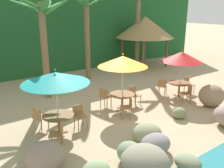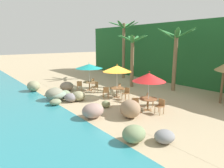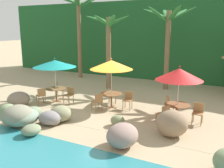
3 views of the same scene
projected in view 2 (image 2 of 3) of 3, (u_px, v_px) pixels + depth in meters
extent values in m
plane|color=tan|center=(113.00, 97.00, 14.96)|extent=(120.00, 120.00, 0.00)
cube|color=tan|center=(113.00, 97.00, 14.96)|extent=(18.00, 5.20, 0.01)
cube|color=#1E5628|center=(184.00, 53.00, 19.79)|extent=(28.00, 2.40, 6.00)
ellipsoid|color=#947659|center=(130.00, 109.00, 10.86)|extent=(1.19, 1.10, 1.01)
ellipsoid|color=gray|center=(164.00, 136.00, 8.20)|extent=(0.81, 0.90, 0.53)
ellipsoid|color=gray|center=(67.00, 86.00, 16.93)|extent=(1.10, 1.14, 0.77)
ellipsoid|color=#7E8559|center=(106.00, 104.00, 12.61)|extent=(0.60, 0.53, 0.45)
ellipsoid|color=gray|center=(65.00, 94.00, 14.62)|extent=(0.74, 0.88, 0.62)
ellipsoid|color=#786B5B|center=(72.00, 99.00, 13.78)|extent=(0.66, 0.59, 0.38)
ellipsoid|color=gray|center=(78.00, 96.00, 14.05)|extent=(0.99, 0.96, 0.68)
ellipsoid|color=gray|center=(34.00, 86.00, 16.76)|extent=(1.20, 1.03, 0.88)
ellipsoid|color=gray|center=(55.00, 94.00, 14.23)|extent=(1.25, 1.32, 0.87)
ellipsoid|color=gray|center=(55.00, 102.00, 13.09)|extent=(0.67, 0.78, 0.41)
ellipsoid|color=gray|center=(57.00, 95.00, 14.24)|extent=(1.24, 1.41, 0.68)
ellipsoid|color=gray|center=(55.00, 91.00, 15.49)|extent=(0.77, 0.78, 0.61)
ellipsoid|color=gray|center=(134.00, 134.00, 8.23)|extent=(0.92, 1.03, 0.72)
ellipsoid|color=gray|center=(93.00, 111.00, 10.86)|extent=(1.05, 1.24, 0.81)
ellipsoid|color=gray|center=(70.00, 97.00, 13.85)|extent=(0.97, 0.86, 0.58)
cylinder|color=silver|center=(89.00, 78.00, 16.88)|extent=(0.04, 0.04, 2.19)
cone|color=teal|center=(89.00, 66.00, 16.67)|extent=(2.28, 2.28, 0.37)
sphere|color=teal|center=(89.00, 63.00, 16.62)|extent=(0.07, 0.07, 0.07)
cube|color=brown|center=(90.00, 90.00, 17.10)|extent=(0.60, 0.12, 0.03)
cube|color=brown|center=(90.00, 90.00, 17.10)|extent=(0.12, 0.60, 0.03)
cylinder|color=brown|center=(90.00, 86.00, 17.03)|extent=(0.09, 0.09, 0.71)
cylinder|color=brown|center=(89.00, 82.00, 16.96)|extent=(1.10, 1.10, 0.03)
cylinder|color=#9E7042|center=(94.00, 90.00, 16.14)|extent=(0.04, 0.04, 0.45)
cylinder|color=#9E7042|center=(92.00, 90.00, 16.43)|extent=(0.04, 0.04, 0.45)
cylinder|color=#9E7042|center=(98.00, 90.00, 16.35)|extent=(0.04, 0.04, 0.45)
cylinder|color=#9E7042|center=(95.00, 89.00, 16.63)|extent=(0.04, 0.04, 0.45)
cube|color=#9E7042|center=(95.00, 87.00, 16.34)|extent=(0.44, 0.44, 0.03)
cube|color=#9E7042|center=(97.00, 84.00, 16.41)|extent=(0.42, 0.05, 0.42)
cylinder|color=#9E7042|center=(97.00, 86.00, 17.89)|extent=(0.04, 0.04, 0.45)
cylinder|color=#9E7042|center=(95.00, 86.00, 17.57)|extent=(0.04, 0.04, 0.45)
cylinder|color=#9E7042|center=(94.00, 85.00, 18.04)|extent=(0.04, 0.04, 0.45)
cylinder|color=#9E7042|center=(92.00, 86.00, 17.73)|extent=(0.04, 0.04, 0.45)
cube|color=#9E7042|center=(95.00, 83.00, 17.76)|extent=(0.56, 0.56, 0.03)
cube|color=#9E7042|center=(93.00, 81.00, 17.80)|extent=(0.21, 0.39, 0.42)
cylinder|color=#9E7042|center=(78.00, 88.00, 17.09)|extent=(0.04, 0.04, 0.45)
cylinder|color=#9E7042|center=(82.00, 88.00, 17.14)|extent=(0.04, 0.04, 0.45)
cylinder|color=#9E7042|center=(77.00, 89.00, 16.75)|extent=(0.04, 0.04, 0.45)
cylinder|color=#9E7042|center=(82.00, 88.00, 16.80)|extent=(0.04, 0.04, 0.45)
cube|color=#9E7042|center=(80.00, 85.00, 16.90)|extent=(0.57, 0.57, 0.03)
cube|color=#9E7042|center=(79.00, 84.00, 16.66)|extent=(0.24, 0.38, 0.42)
cylinder|color=silver|center=(117.00, 83.00, 14.69)|extent=(0.04, 0.04, 2.29)
cone|color=orange|center=(117.00, 69.00, 14.47)|extent=(2.11, 2.11, 0.44)
sphere|color=orange|center=(117.00, 65.00, 14.41)|extent=(0.07, 0.07, 0.07)
cube|color=brown|center=(117.00, 97.00, 14.93)|extent=(0.60, 0.12, 0.03)
cube|color=brown|center=(117.00, 97.00, 14.93)|extent=(0.12, 0.60, 0.03)
cylinder|color=brown|center=(117.00, 93.00, 14.85)|extent=(0.09, 0.09, 0.71)
cylinder|color=brown|center=(117.00, 88.00, 14.78)|extent=(1.10, 1.10, 0.03)
cylinder|color=#9E7042|center=(126.00, 98.00, 14.05)|extent=(0.04, 0.04, 0.45)
cylinder|color=#9E7042|center=(122.00, 97.00, 14.29)|extent=(0.04, 0.04, 0.45)
cylinder|color=#9E7042|center=(129.00, 97.00, 14.29)|extent=(0.04, 0.04, 0.45)
cylinder|color=#9E7042|center=(125.00, 96.00, 14.54)|extent=(0.04, 0.04, 0.45)
cube|color=#9E7042|center=(125.00, 93.00, 14.24)|extent=(0.46, 0.46, 0.03)
cube|color=#9E7042|center=(127.00, 90.00, 14.34)|extent=(0.42, 0.08, 0.42)
cylinder|color=#9E7042|center=(125.00, 92.00, 15.69)|extent=(0.04, 0.04, 0.45)
cylinder|color=#9E7042|center=(123.00, 93.00, 15.38)|extent=(0.04, 0.04, 0.45)
cylinder|color=#9E7042|center=(121.00, 91.00, 15.85)|extent=(0.04, 0.04, 0.45)
cylinder|color=#9E7042|center=(119.00, 92.00, 15.54)|extent=(0.04, 0.04, 0.45)
cube|color=#9E7042|center=(122.00, 89.00, 15.57)|extent=(0.55, 0.55, 0.03)
cube|color=#9E7042|center=(120.00, 86.00, 15.62)|extent=(0.20, 0.40, 0.42)
cylinder|color=#9E7042|center=(103.00, 94.00, 14.89)|extent=(0.04, 0.04, 0.45)
cylinder|color=#9E7042|center=(108.00, 94.00, 14.94)|extent=(0.04, 0.04, 0.45)
cylinder|color=#9E7042|center=(104.00, 96.00, 14.54)|extent=(0.04, 0.04, 0.45)
cylinder|color=#9E7042|center=(108.00, 96.00, 14.60)|extent=(0.04, 0.04, 0.45)
cube|color=#9E7042|center=(106.00, 92.00, 14.69)|extent=(0.57, 0.57, 0.03)
cube|color=#9E7042|center=(106.00, 90.00, 14.46)|extent=(0.23, 0.39, 0.42)
cylinder|color=silver|center=(148.00, 93.00, 11.91)|extent=(0.04, 0.04, 2.16)
cone|color=red|center=(149.00, 77.00, 11.70)|extent=(1.99, 1.99, 0.50)
sphere|color=red|center=(149.00, 72.00, 11.63)|extent=(0.07, 0.07, 0.07)
cube|color=brown|center=(148.00, 110.00, 12.13)|extent=(0.60, 0.12, 0.03)
cube|color=brown|center=(148.00, 110.00, 12.13)|extent=(0.12, 0.60, 0.03)
cylinder|color=brown|center=(148.00, 104.00, 12.05)|extent=(0.09, 0.09, 0.71)
cylinder|color=brown|center=(148.00, 99.00, 11.98)|extent=(1.10, 1.10, 0.03)
cylinder|color=#9E7042|center=(160.00, 112.00, 11.20)|extent=(0.04, 0.04, 0.45)
cylinder|color=#9E7042|center=(155.00, 110.00, 11.47)|extent=(0.04, 0.04, 0.45)
cylinder|color=#9E7042|center=(164.00, 110.00, 11.42)|extent=(0.04, 0.04, 0.45)
cylinder|color=#9E7042|center=(159.00, 109.00, 11.69)|extent=(0.04, 0.04, 0.45)
cube|color=#9E7042|center=(159.00, 106.00, 11.39)|extent=(0.43, 0.43, 0.03)
cube|color=#9E7042|center=(162.00, 102.00, 11.48)|extent=(0.42, 0.04, 0.42)
cylinder|color=#9E7042|center=(153.00, 102.00, 12.97)|extent=(0.04, 0.04, 0.45)
cylinder|color=#9E7042|center=(153.00, 104.00, 12.64)|extent=(0.04, 0.04, 0.45)
cylinder|color=#9E7042|center=(148.00, 102.00, 13.09)|extent=(0.04, 0.04, 0.45)
cylinder|color=#9E7042|center=(147.00, 103.00, 12.76)|extent=(0.04, 0.04, 0.45)
cube|color=#9E7042|center=(150.00, 99.00, 12.81)|extent=(0.58, 0.58, 0.03)
cube|color=#9E7042|center=(147.00, 96.00, 12.84)|extent=(0.25, 0.38, 0.42)
cylinder|color=#9E7042|center=(131.00, 106.00, 12.13)|extent=(0.04, 0.04, 0.45)
cylinder|color=#9E7042|center=(136.00, 106.00, 12.17)|extent=(0.04, 0.04, 0.45)
cylinder|color=#9E7042|center=(132.00, 108.00, 11.78)|extent=(0.04, 0.04, 0.45)
cylinder|color=#9E7042|center=(138.00, 108.00, 11.83)|extent=(0.04, 0.04, 0.45)
cube|color=#9E7042|center=(134.00, 103.00, 11.93)|extent=(0.58, 0.58, 0.03)
cube|color=#9E7042|center=(135.00, 101.00, 11.69)|extent=(0.25, 0.38, 0.42)
cylinder|color=brown|center=(124.00, 51.00, 22.38)|extent=(0.32, 0.32, 6.11)
ellipsoid|color=#388942|center=(129.00, 25.00, 21.15)|extent=(1.63, 0.42, 0.77)
ellipsoid|color=#388942|center=(132.00, 25.00, 21.77)|extent=(1.30, 1.46, 0.84)
ellipsoid|color=#388942|center=(126.00, 25.00, 22.56)|extent=(1.18, 1.62, 0.57)
ellipsoid|color=#388942|center=(119.00, 25.00, 22.40)|extent=(1.69, 0.46, 0.60)
ellipsoid|color=#388942|center=(116.00, 24.00, 21.67)|extent=(1.18, 1.62, 0.56)
ellipsoid|color=#388942|center=(121.00, 25.00, 21.04)|extent=(1.02, 1.60, 0.81)
cylinder|color=brown|center=(132.00, 62.00, 18.12)|extent=(0.32, 0.32, 4.60)
ellipsoid|color=#388942|center=(139.00, 38.00, 17.18)|extent=(1.39, 0.50, 0.58)
ellipsoid|color=#388942|center=(140.00, 39.00, 17.65)|extent=(1.13, 1.24, 0.70)
ellipsoid|color=#388942|center=(135.00, 39.00, 18.29)|extent=(0.86, 1.35, 0.70)
ellipsoid|color=#388942|center=(131.00, 38.00, 18.34)|extent=(1.38, 0.97, 0.56)
ellipsoid|color=#388942|center=(125.00, 38.00, 17.85)|extent=(1.33, 1.10, 0.49)
ellipsoid|color=#388942|center=(126.00, 38.00, 17.34)|extent=(0.56, 1.38, 0.65)
ellipsoid|color=#388942|center=(132.00, 39.00, 17.01)|extent=(1.13, 1.18, 0.80)
cylinder|color=brown|center=(175.00, 61.00, 16.53)|extent=(0.32, 0.32, 5.01)
ellipsoid|color=#388942|center=(186.00, 33.00, 15.37)|extent=(1.63, 0.40, 0.83)
ellipsoid|color=#388942|center=(186.00, 33.00, 16.22)|extent=(1.06, 1.64, 0.75)
ellipsoid|color=#388942|center=(178.00, 33.00, 16.82)|extent=(1.07, 1.64, 0.77)
ellipsoid|color=#388942|center=(168.00, 33.00, 16.71)|extent=(1.68, 0.38, 0.67)
ellipsoid|color=#388942|center=(166.00, 34.00, 15.99)|extent=(1.17, 1.50, 0.97)
ellipsoid|color=#388942|center=(177.00, 33.00, 15.23)|extent=(1.26, 1.51, 0.86)
cylinder|color=brown|center=(222.00, 87.00, 13.29)|extent=(0.16, 0.16, 2.20)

